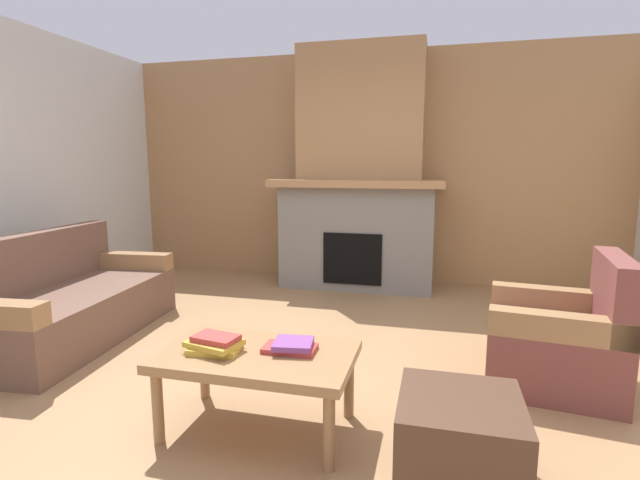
% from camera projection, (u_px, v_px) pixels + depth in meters
% --- Properties ---
extents(ground, '(9.00, 9.00, 0.00)m').
position_uv_depth(ground, '(288.00, 384.00, 2.98)').
color(ground, '#9E754C').
extents(wall_back_wood_panel, '(6.00, 0.12, 2.70)m').
position_uv_depth(wall_back_wood_panel, '(365.00, 168.00, 5.64)').
color(wall_back_wood_panel, '#A87A4C').
rests_on(wall_back_wood_panel, ground).
extents(fireplace, '(1.90, 0.82, 2.70)m').
position_uv_depth(fireplace, '(359.00, 185.00, 5.31)').
color(fireplace, gray).
rests_on(fireplace, ground).
extents(couch, '(1.00, 1.87, 0.85)m').
position_uv_depth(couch, '(67.00, 304.00, 3.74)').
color(couch, brown).
rests_on(couch, ground).
extents(armchair, '(0.85, 0.85, 0.85)m').
position_uv_depth(armchair, '(561.00, 340.00, 2.94)').
color(armchair, brown).
rests_on(armchair, ground).
extents(coffee_table, '(1.00, 0.60, 0.43)m').
position_uv_depth(coffee_table, '(257.00, 362.00, 2.42)').
color(coffee_table, '#997047').
rests_on(coffee_table, ground).
extents(ottoman, '(0.52, 0.52, 0.40)m').
position_uv_depth(ottoman, '(459.00, 442.00, 2.02)').
color(ottoman, '#4C3323').
rests_on(ottoman, ground).
extents(book_stack_near_edge, '(0.30, 0.24, 0.09)m').
position_uv_depth(book_stack_near_edge, '(215.00, 344.00, 2.40)').
color(book_stack_near_edge, gold).
rests_on(book_stack_near_edge, coffee_table).
extents(book_stack_center, '(0.28, 0.21, 0.05)m').
position_uv_depth(book_stack_center, '(291.00, 346.00, 2.42)').
color(book_stack_center, '#B23833').
rests_on(book_stack_center, coffee_table).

